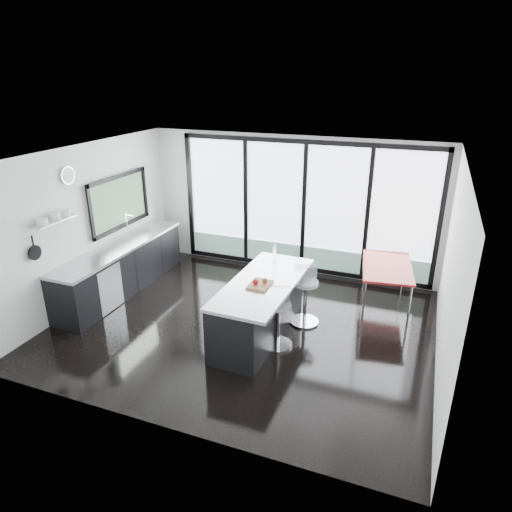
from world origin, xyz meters
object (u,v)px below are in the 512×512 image
at_px(bar_stool_far, 305,302).
at_px(red_table, 385,286).
at_px(bar_stool_near, 278,325).
at_px(island, 259,307).

bearing_deg(bar_stool_far, red_table, 25.07).
bearing_deg(bar_stool_near, bar_stool_far, 56.53).
height_order(bar_stool_far, red_table, red_table).
bearing_deg(red_table, bar_stool_far, -136.36).
height_order(island, red_table, island).
xyz_separation_m(island, bar_stool_far, (0.60, 0.58, -0.09)).
bearing_deg(bar_stool_near, island, 129.75).
bearing_deg(red_table, island, -136.11).
distance_m(island, red_table, 2.45).
xyz_separation_m(bar_stool_near, bar_stool_far, (0.20, 0.82, 0.02)).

